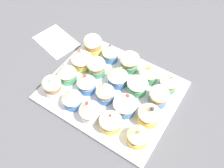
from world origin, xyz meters
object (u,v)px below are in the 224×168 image
Objects in this scene: cupcake_6 at (86,82)px; cupcake_9 at (149,113)px; cupcake_14 at (159,96)px; cupcake_12 at (118,75)px; baking_tray at (112,91)px; cupcake_16 at (110,52)px; cupcake_4 at (138,135)px; cupcake_11 at (96,66)px; napkin at (56,41)px; cupcake_8 at (125,103)px; cupcake_13 at (138,83)px; cupcake_3 at (110,121)px; cupcake_5 at (67,72)px; cupcake_18 at (149,72)px; cupcake_0 at (52,86)px; cupcake_7 at (106,92)px; cupcake_10 at (82,58)px; cupcake_2 at (89,109)px; cupcake_1 at (72,97)px; cupcake_17 at (131,62)px; cupcake_15 at (93,44)px.

cupcake_9 is (20.73, 0.65, 0.68)cm from cupcake_6.
cupcake_12 is at bearing -178.57° from cupcake_14.
cupcake_16 is at bearing 125.50° from baking_tray.
cupcake_4 is at bearing -42.90° from cupcake_12.
cupcake_11 is (-22.38, 13.10, -0.42)cm from cupcake_4.
cupcake_14 is 0.43× the size of napkin.
cupcake_8 and cupcake_12 have the same top height.
cupcake_6 is 15.23cm from cupcake_13.
cupcake_5 is at bearing 162.33° from cupcake_3.
cupcake_13 is 1.04× the size of cupcake_18.
cupcake_13 is (20.66, 14.32, 0.34)cm from cupcake_0.
cupcake_0 is 31.14cm from cupcake_14.
cupcake_7 is (-14.11, 6.49, 0.30)cm from cupcake_4.
napkin is at bearing 163.70° from cupcake_10.
cupcake_2 reaches higher than cupcake_0.
cupcake_6 is (7.15, 0.34, -0.49)cm from cupcake_5.
cupcake_3 is 23.99cm from cupcake_10.
cupcake_18 is (13.93, 20.30, -0.46)cm from cupcake_1.
baking_tray is at bearing -93.63° from cupcake_12.
cupcake_10 is at bearing 86.52° from cupcake_0.
cupcake_5 is 27.89cm from cupcake_9.
cupcake_7 reaches higher than cupcake_3.
cupcake_0 is 14.79cm from cupcake_11.
cupcake_10 is 9.61cm from cupcake_16.
cupcake_8 is at bearing -65.65° from cupcake_17.
cupcake_11 is 22.30cm from napkin.
baking_tray is 15.19cm from cupcake_9.
cupcake_14 is (13.44, 0.34, -0.56)cm from cupcake_12.
cupcake_12 is 9.58cm from cupcake_18.
cupcake_8 and cupcake_10 have the same top height.
cupcake_15 is (-7.35, 20.42, -0.22)cm from cupcake_1.
cupcake_10 is 27.06cm from cupcake_14.
cupcake_8 is 13.82cm from cupcake_18.
cupcake_12 is at bearing 43.34° from cupcake_0.
cupcake_18 is at bearing 89.01° from cupcake_8.
cupcake_3 is 15.18cm from cupcake_12.
cupcake_1 reaches higher than cupcake_11.
cupcake_0 is 1.02× the size of cupcake_18.
cupcake_6 is at bearing 89.34° from cupcake_1.
baking_tray is at bearing -148.71° from cupcake_13.
cupcake_7 is at bearing -87.56° from cupcake_12.
cupcake_18 is (6.74, 13.39, -0.46)cm from cupcake_7.
cupcake_12 is at bearing -173.44° from cupcake_13.
cupcake_1 is 1.07× the size of cupcake_6.
cupcake_10 is at bearing 167.92° from baking_tray.
cupcake_17 is (-5.96, 6.33, -0.40)cm from cupcake_13.
napkin is at bearing 165.62° from baking_tray.
cupcake_7 is 1.11× the size of cupcake_18.
baking_tray is 5.33× the size of cupcake_4.
cupcake_10 is 1.20× the size of cupcake_17.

